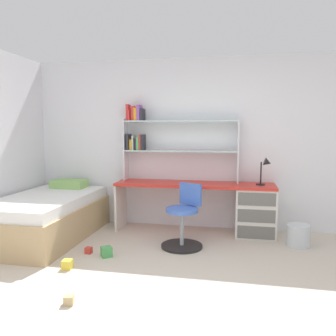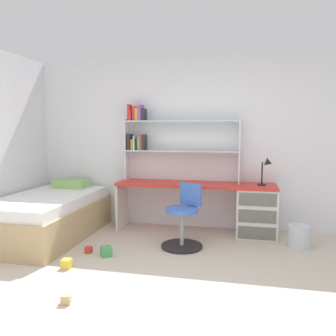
# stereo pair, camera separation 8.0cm
# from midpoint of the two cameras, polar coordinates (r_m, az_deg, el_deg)

# --- Properties ---
(ground_plane) EXTENTS (6.16, 5.82, 0.02)m
(ground_plane) POSITION_cam_midpoint_polar(r_m,az_deg,el_deg) (3.06, 1.00, -22.32)
(ground_plane) COLOR beige
(room_shell) EXTENTS (6.16, 5.82, 2.52)m
(room_shell) POSITION_cam_midpoint_polar(r_m,az_deg,el_deg) (4.29, -12.43, 3.55)
(room_shell) COLOR silver
(room_shell) RESTS_ON ground_plane
(desk) EXTENTS (2.25, 0.53, 0.71)m
(desk) POSITION_cam_midpoint_polar(r_m,az_deg,el_deg) (4.87, 12.18, -6.29)
(desk) COLOR red
(desk) RESTS_ON ground_plane
(bookshelf_hutch) EXTENTS (1.69, 0.22, 1.13)m
(bookshelf_hutch) POSITION_cam_midpoint_polar(r_m,az_deg,el_deg) (5.03, -0.31, 5.38)
(bookshelf_hutch) COLOR silver
(bookshelf_hutch) RESTS_ON desk
(desk_lamp) EXTENTS (0.20, 0.17, 0.38)m
(desk_lamp) POSITION_cam_midpoint_polar(r_m,az_deg,el_deg) (4.77, 16.75, 0.14)
(desk_lamp) COLOR black
(desk_lamp) RESTS_ON desk
(swivel_chair) EXTENTS (0.52, 0.52, 0.79)m
(swivel_chair) POSITION_cam_midpoint_polar(r_m,az_deg,el_deg) (4.31, 3.14, -9.11)
(swivel_chair) COLOR black
(swivel_chair) RESTS_ON ground_plane
(bed_platform) EXTENTS (1.09, 1.87, 0.70)m
(bed_platform) POSITION_cam_midpoint_polar(r_m,az_deg,el_deg) (4.96, -19.09, -7.64)
(bed_platform) COLOR tan
(bed_platform) RESTS_ON ground_plane
(waste_bin) EXTENTS (0.29, 0.29, 0.28)m
(waste_bin) POSITION_cam_midpoint_polar(r_m,az_deg,el_deg) (4.66, 21.63, -10.60)
(waste_bin) COLOR silver
(waste_bin) RESTS_ON ground_plane
(toy_block_green_0) EXTENTS (0.16, 0.16, 0.12)m
(toy_block_green_0) POSITION_cam_midpoint_polar(r_m,az_deg,el_deg) (4.12, -9.77, -13.62)
(toy_block_green_0) COLOR #479E51
(toy_block_green_0) RESTS_ON ground_plane
(toy_block_natural_1) EXTENTS (0.10, 0.10, 0.08)m
(toy_block_natural_1) POSITION_cam_midpoint_polar(r_m,az_deg,el_deg) (3.19, -15.98, -20.37)
(toy_block_natural_1) COLOR tan
(toy_block_natural_1) RESTS_ON ground_plane
(toy_block_yellow_2) EXTENTS (0.11, 0.11, 0.10)m
(toy_block_yellow_2) POSITION_cam_midpoint_polar(r_m,az_deg,el_deg) (3.89, -16.05, -15.17)
(toy_block_yellow_2) COLOR gold
(toy_block_yellow_2) RESTS_ON ground_plane
(toy_block_red_3) EXTENTS (0.08, 0.08, 0.07)m
(toy_block_red_3) POSITION_cam_midpoint_polar(r_m,az_deg,el_deg) (4.28, -12.64, -13.25)
(toy_block_red_3) COLOR red
(toy_block_red_3) RESTS_ON ground_plane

